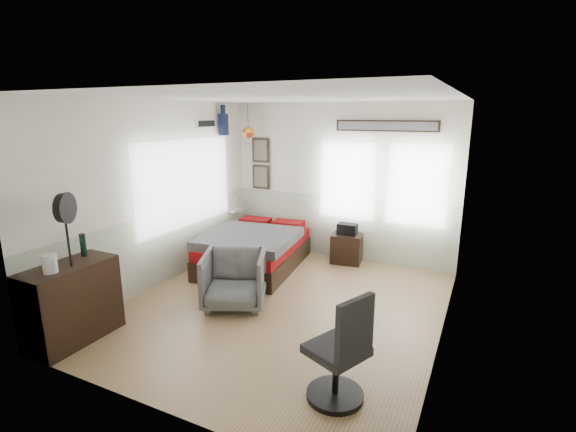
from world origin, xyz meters
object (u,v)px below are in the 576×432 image
object	(u,v)px
bed	(254,249)
task_chair	(341,359)
dresser	(72,303)
armchair	(234,279)
nightstand	(347,248)

from	to	relation	value
bed	task_chair	world-z (taller)	task_chair
dresser	task_chair	xyz separation A→B (m)	(3.06, 0.32, -0.03)
armchair	nightstand	size ratio (longest dim) A/B	1.63
dresser	armchair	bearing A→B (deg)	53.32
armchair	nightstand	xyz separation A→B (m)	(0.82, 2.25, -0.12)
bed	dresser	size ratio (longest dim) A/B	2.11
armchair	task_chair	world-z (taller)	task_chair
armchair	nightstand	bearing A→B (deg)	45.30
nightstand	task_chair	bearing A→B (deg)	-80.31
task_chair	dresser	bearing A→B (deg)	-149.98
dresser	nightstand	size ratio (longest dim) A/B	1.99
bed	task_chair	bearing A→B (deg)	-53.89
nightstand	task_chair	distance (m)	3.64
bed	task_chair	xyz separation A→B (m)	(2.40, -2.58, 0.12)
bed	armchair	size ratio (longest dim) A/B	2.58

